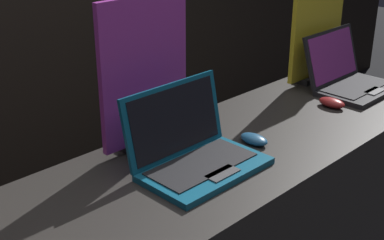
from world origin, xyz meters
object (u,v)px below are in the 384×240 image
Objects in this scene: mouse_back at (332,103)px; promo_stand_middle at (144,77)px; laptop_back at (348,76)px; laptop_middle at (193,150)px; promo_stand_back at (317,28)px; mouse_middle at (254,139)px.

promo_stand_middle is at bearing 161.07° from mouse_back.
mouse_back is (-0.23, -0.06, -0.04)m from laptop_back.
promo_stand_back reaches higher than laptop_middle.
mouse_back is at bearing -18.93° from promo_stand_middle.
mouse_back is at bearing -133.86° from promo_stand_back.
mouse_middle is 0.70m from laptop_back.
promo_stand_middle is 0.79m from mouse_back.
promo_stand_back is (0.69, 0.23, 0.22)m from mouse_middle.
promo_stand_back is (0.23, 0.23, 0.21)m from mouse_back.
laptop_middle reaches higher than laptop_back.
laptop_middle is 0.78× the size of promo_stand_middle.
promo_stand_back reaches higher than mouse_middle.
mouse_middle is 0.21× the size of promo_stand_middle.
mouse_middle is at bearing -161.73° from promo_stand_back.
mouse_back is (0.72, -0.04, -0.04)m from laptop_middle.
promo_stand_back is (0.95, 0.20, 0.17)m from laptop_middle.
laptop_back is (0.69, 0.06, 0.04)m from mouse_middle.
promo_stand_middle is 1.38× the size of laptop_back.
laptop_middle is 0.99m from promo_stand_back.
laptop_back is at bearing -90.00° from promo_stand_back.
promo_stand_middle reaches higher than mouse_middle.
mouse_middle is 0.96× the size of mouse_back.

